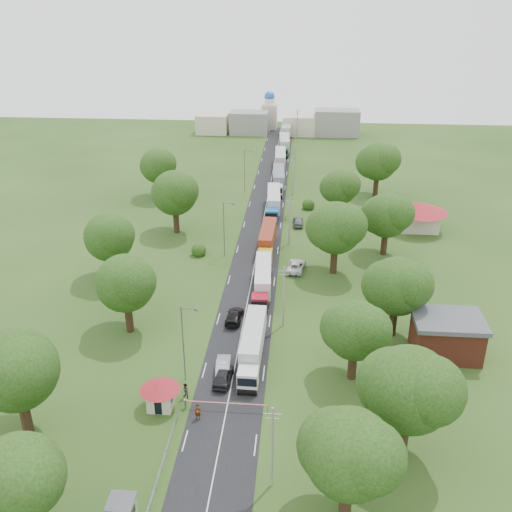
# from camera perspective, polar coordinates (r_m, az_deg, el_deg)

# --- Properties ---
(ground) EXTENTS (260.00, 260.00, 0.00)m
(ground) POSITION_cam_1_polar(r_m,az_deg,el_deg) (85.03, -0.81, -4.33)
(ground) COLOR #254115
(ground) RESTS_ON ground
(road) EXTENTS (8.00, 200.00, 0.04)m
(road) POSITION_cam_1_polar(r_m,az_deg,el_deg) (102.90, 0.25, 1.07)
(road) COLOR black
(road) RESTS_ON ground
(boom_barrier) EXTENTS (9.22, 0.35, 1.18)m
(boom_barrier) POSITION_cam_1_polar(r_m,az_deg,el_deg) (64.08, -4.24, -14.46)
(boom_barrier) COLOR slate
(boom_barrier) RESTS_ON ground
(guard_booth) EXTENTS (4.40, 4.40, 3.45)m
(guard_booth) POSITION_cam_1_polar(r_m,az_deg,el_deg) (64.34, -9.57, -13.16)
(guard_booth) COLOR beige
(guard_booth) RESTS_ON ground
(kiosk) EXTENTS (2.30, 2.30, 2.41)m
(kiosk) POSITION_cam_1_polar(r_m,az_deg,el_deg) (54.45, -13.25, -23.56)
(kiosk) COLOR #99A593
(kiosk) RESTS_ON ground
(guard_rail) EXTENTS (0.10, 17.00, 1.70)m
(guard_rail) POSITION_cam_1_polar(r_m,az_deg,el_deg) (58.11, -9.59, -21.04)
(guard_rail) COLOR slate
(guard_rail) RESTS_ON ground
(info_sign) EXTENTS (0.12, 3.10, 4.10)m
(info_sign) POSITION_cam_1_polar(r_m,az_deg,el_deg) (115.52, 3.41, 5.33)
(info_sign) COLOR slate
(info_sign) RESTS_ON ground
(pole_0) EXTENTS (1.60, 0.24, 9.00)m
(pole_0) POSITION_cam_1_polar(r_m,az_deg,el_deg) (53.51, 1.61, -18.48)
(pole_0) COLOR gray
(pole_0) RESTS_ON ground
(pole_1) EXTENTS (1.60, 0.24, 9.00)m
(pole_1) POSITION_cam_1_polar(r_m,az_deg,el_deg) (76.35, 2.80, -3.97)
(pole_1) COLOR gray
(pole_1) RESTS_ON ground
(pole_2) EXTENTS (1.60, 0.24, 9.00)m
(pole_2) POSITION_cam_1_polar(r_m,az_deg,el_deg) (101.80, 3.39, 3.61)
(pole_2) COLOR gray
(pole_2) RESTS_ON ground
(pole_3) EXTENTS (1.60, 0.24, 9.00)m
(pole_3) POSITION_cam_1_polar(r_m,az_deg,el_deg) (128.31, 3.74, 8.10)
(pole_3) COLOR gray
(pole_3) RESTS_ON ground
(pole_4) EXTENTS (1.60, 0.24, 9.00)m
(pole_4) POSITION_cam_1_polar(r_m,az_deg,el_deg) (155.35, 3.98, 11.05)
(pole_4) COLOR gray
(pole_4) RESTS_ON ground
(pole_5) EXTENTS (1.60, 0.24, 9.00)m
(pole_5) POSITION_cam_1_polar(r_m,az_deg,el_deg) (182.68, 4.15, 13.12)
(pole_5) COLOR gray
(pole_5) RESTS_ON ground
(lamp_0) EXTENTS (2.03, 0.22, 10.00)m
(lamp_0) POSITION_cam_1_polar(r_m,az_deg,el_deg) (65.96, -7.18, -8.32)
(lamp_0) COLOR slate
(lamp_0) RESTS_ON ground
(lamp_1) EXTENTS (2.03, 0.22, 10.00)m
(lamp_1) POSITION_cam_1_polar(r_m,az_deg,el_deg) (96.71, -3.14, 3.00)
(lamp_1) COLOR slate
(lamp_1) RESTS_ON ground
(lamp_2) EXTENTS (2.03, 0.22, 10.00)m
(lamp_2) POSITION_cam_1_polar(r_m,az_deg,el_deg) (129.63, -1.09, 8.72)
(lamp_2) COLOR slate
(lamp_2) RESTS_ON ground
(tree_0) EXTENTS (8.80, 8.80, 11.07)m
(tree_0) POSITION_cam_1_polar(r_m,az_deg,el_deg) (49.90, 9.34, -18.78)
(tree_0) COLOR #382616
(tree_0) RESTS_ON ground
(tree_1) EXTENTS (9.60, 9.60, 12.05)m
(tree_1) POSITION_cam_1_polar(r_m,az_deg,el_deg) (56.42, 15.05, -12.65)
(tree_1) COLOR #382616
(tree_1) RESTS_ON ground
(tree_2) EXTENTS (8.00, 8.00, 10.10)m
(tree_2) POSITION_cam_1_polar(r_m,az_deg,el_deg) (66.32, 9.88, -7.25)
(tree_2) COLOR #382616
(tree_2) RESTS_ON ground
(tree_3) EXTENTS (8.80, 8.80, 11.07)m
(tree_3) POSITION_cam_1_polar(r_m,az_deg,el_deg) (75.47, 13.88, -2.90)
(tree_3) COLOR #382616
(tree_3) RESTS_ON ground
(tree_4) EXTENTS (9.60, 9.60, 12.05)m
(tree_4) POSITION_cam_1_polar(r_m,az_deg,el_deg) (90.72, 7.98, 2.85)
(tree_4) COLOR #382616
(tree_4) RESTS_ON ground
(tree_5) EXTENTS (8.80, 8.80, 11.07)m
(tree_5) POSITION_cam_1_polar(r_m,az_deg,el_deg) (99.32, 12.95, 4.02)
(tree_5) COLOR #382616
(tree_5) RESTS_ON ground
(tree_6) EXTENTS (8.00, 8.00, 10.10)m
(tree_6) POSITION_cam_1_polar(r_m,az_deg,el_deg) (114.75, 8.39, 6.87)
(tree_6) COLOR #382616
(tree_6) RESTS_ON ground
(tree_7) EXTENTS (9.60, 9.60, 12.05)m
(tree_7) POSITION_cam_1_polar(r_m,az_deg,el_deg) (129.65, 12.09, 9.24)
(tree_7) COLOR #382616
(tree_7) RESTS_ON ground
(tree_8) EXTENTS (8.00, 8.00, 10.10)m
(tree_8) POSITION_cam_1_polar(r_m,az_deg,el_deg) (51.86, -22.35, -19.63)
(tree_8) COLOR #382616
(tree_8) RESTS_ON ground
(tree_9) EXTENTS (9.60, 9.60, 12.05)m
(tree_9) POSITION_cam_1_polar(r_m,az_deg,el_deg) (61.74, -22.84, -10.32)
(tree_9) COLOR #382616
(tree_9) RESTS_ON ground
(tree_10) EXTENTS (8.80, 8.80, 11.07)m
(tree_10) POSITION_cam_1_polar(r_m,az_deg,el_deg) (75.96, -12.91, -2.61)
(tree_10) COLOR #382616
(tree_10) RESTS_ON ground
(tree_11) EXTENTS (8.80, 8.80, 11.07)m
(tree_11) POSITION_cam_1_polar(r_m,az_deg,el_deg) (90.99, -14.46, 1.91)
(tree_11) COLOR #382616
(tree_11) RESTS_ON ground
(tree_12) EXTENTS (9.60, 9.60, 12.05)m
(tree_12) POSITION_cam_1_polar(r_m,az_deg,el_deg) (107.18, -8.15, 6.30)
(tree_12) COLOR #382616
(tree_12) RESTS_ON ground
(tree_13) EXTENTS (8.80, 8.80, 11.07)m
(tree_13) POSITION_cam_1_polar(r_m,az_deg,el_deg) (127.78, -9.78, 8.91)
(tree_13) COLOR #382616
(tree_13) RESTS_ON ground
(house_brick) EXTENTS (8.60, 6.60, 5.20)m
(house_brick) POSITION_cam_1_polar(r_m,az_deg,el_deg) (75.41, 18.52, -7.56)
(house_brick) COLOR maroon
(house_brick) RESTS_ON ground
(house_cream) EXTENTS (10.08, 10.08, 5.80)m
(house_cream) POSITION_cam_1_polar(r_m,az_deg,el_deg) (112.89, 16.07, 4.25)
(house_cream) COLOR beige
(house_cream) RESTS_ON ground
(distant_town) EXTENTS (52.00, 8.00, 8.00)m
(distant_town) POSITION_cam_1_polar(r_m,az_deg,el_deg) (187.92, 2.65, 13.11)
(distant_town) COLOR gray
(distant_town) RESTS_ON ground
(church) EXTENTS (5.00, 5.00, 12.30)m
(church) POSITION_cam_1_polar(r_m,az_deg,el_deg) (195.61, 1.35, 14.16)
(church) COLOR beige
(church) RESTS_ON ground
(truck_0) EXTENTS (2.57, 14.08, 3.90)m
(truck_0) POSITION_cam_1_polar(r_m,az_deg,el_deg) (70.89, -0.35, -8.88)
(truck_0) COLOR white
(truck_0) RESTS_ON ground
(truck_1) EXTENTS (2.95, 13.93, 3.85)m
(truck_1) POSITION_cam_1_polar(r_m,az_deg,el_deg) (85.96, 0.68, -2.45)
(truck_1) COLOR maroon
(truck_1) RESTS_ON ground
(truck_2) EXTENTS (2.69, 13.92, 3.85)m
(truck_2) POSITION_cam_1_polar(r_m,az_deg,el_deg) (100.11, 1.14, 1.64)
(truck_2) COLOR gold
(truck_2) RESTS_ON ground
(truck_3) EXTENTS (3.22, 15.02, 4.15)m
(truck_3) POSITION_cam_1_polar(r_m,az_deg,el_deg) (118.31, 1.76, 5.43)
(truck_3) COLOR #1A5C9F
(truck_3) RESTS_ON ground
(truck_4) EXTENTS (3.20, 15.03, 4.15)m
(truck_4) POSITION_cam_1_polar(r_m,az_deg,el_deg) (133.27, 2.26, 7.66)
(truck_4) COLOR silver
(truck_4) RESTS_ON ground
(truck_5) EXTENTS (3.09, 15.30, 4.23)m
(truck_5) POSITION_cam_1_polar(r_m,az_deg,el_deg) (149.21, 2.43, 9.54)
(truck_5) COLOR maroon
(truck_5) RESTS_ON ground
(truck_6) EXTENTS (3.37, 15.20, 4.20)m
(truck_6) POSITION_cam_1_polar(r_m,az_deg,el_deg) (165.60, 2.84, 11.06)
(truck_6) COLOR #225C29
(truck_6) RESTS_ON ground
(truck_7) EXTENTS (2.71, 15.71, 4.36)m
(truck_7) POSITION_cam_1_polar(r_m,az_deg,el_deg) (182.07, 3.03, 12.34)
(truck_7) COLOR silver
(truck_7) RESTS_ON ground
(car_lane_front) EXTENTS (2.24, 4.89, 1.63)m
(car_lane_front) POSITION_cam_1_polar(r_m,az_deg,el_deg) (67.98, -3.30, -11.88)
(car_lane_front) COLOR black
(car_lane_front) RESTS_ON ground
(car_lane_mid) EXTENTS (2.03, 4.85, 1.56)m
(car_lane_mid) POSITION_cam_1_polar(r_m,az_deg,el_deg) (69.63, -3.30, -10.92)
(car_lane_mid) COLOR #AAADB3
(car_lane_mid) RESTS_ON ground
(car_lane_rear) EXTENTS (2.39, 5.29, 1.50)m
(car_lane_rear) POSITION_cam_1_polar(r_m,az_deg,el_deg) (79.37, -2.18, -6.02)
(car_lane_rear) COLOR black
(car_lane_rear) RESTS_ON ground
(car_verge_near) EXTENTS (3.45, 5.98, 1.57)m
(car_verge_near) POSITION_cam_1_polar(r_m,az_deg,el_deg) (93.59, 4.03, -0.99)
(car_verge_near) COLOR silver
(car_verge_near) RESTS_ON ground
(car_verge_far) EXTENTS (2.17, 4.96, 1.66)m
(car_verge_far) POSITION_cam_1_polar(r_m,az_deg,el_deg) (112.00, 4.24, 3.48)
(car_verge_far) COLOR slate
(car_verge_far) RESTS_ON ground
(pedestrian_near) EXTENTS (0.71, 0.49, 1.86)m
(pedestrian_near) POSITION_cam_1_polar(r_m,az_deg,el_deg) (63.02, -5.85, -15.28)
(pedestrian_near) COLOR gray
(pedestrian_near) RESTS_ON ground
(pedestrian_booth) EXTENTS (1.15, 1.14, 1.87)m
(pedestrian_booth) POSITION_cam_1_polar(r_m,az_deg,el_deg) (65.91, -7.06, -13.27)
(pedestrian_booth) COLOR gray
(pedestrian_booth) RESTS_ON ground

